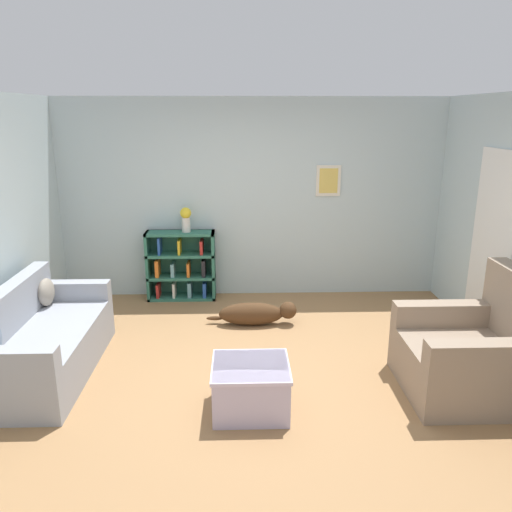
# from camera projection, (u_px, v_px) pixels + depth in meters

# --- Properties ---
(ground_plane) EXTENTS (14.00, 14.00, 0.00)m
(ground_plane) POSITION_uv_depth(u_px,v_px,m) (257.00, 373.00, 4.78)
(ground_plane) COLOR #997047
(wall_back) EXTENTS (5.60, 0.13, 2.60)m
(wall_back) POSITION_uv_depth(u_px,v_px,m) (252.00, 199.00, 6.58)
(wall_back) COLOR silver
(wall_back) RESTS_ON ground_plane
(couch) EXTENTS (0.81, 1.77, 0.85)m
(couch) POSITION_uv_depth(u_px,v_px,m) (41.00, 342.00, 4.70)
(couch) COLOR #9399A3
(couch) RESTS_ON ground_plane
(bookshelf) EXTENTS (0.89, 0.29, 0.91)m
(bookshelf) POSITION_uv_depth(u_px,v_px,m) (182.00, 266.00, 6.61)
(bookshelf) COLOR #2D6B56
(bookshelf) RESTS_ON ground_plane
(recliner_chair) EXTENTS (1.05, 1.02, 1.09)m
(recliner_chair) POSITION_uv_depth(u_px,v_px,m) (474.00, 354.00, 4.38)
(recliner_chair) COLOR gray
(recliner_chair) RESTS_ON ground_plane
(coffee_table) EXTENTS (0.64, 0.58, 0.41)m
(coffee_table) POSITION_uv_depth(u_px,v_px,m) (251.00, 386.00, 4.13)
(coffee_table) COLOR #BCB2D1
(coffee_table) RESTS_ON ground_plane
(dog) EXTENTS (1.06, 0.24, 0.28)m
(dog) POSITION_uv_depth(u_px,v_px,m) (256.00, 313.00, 5.83)
(dog) COLOR #472D19
(dog) RESTS_ON ground_plane
(vase) EXTENTS (0.14, 0.14, 0.32)m
(vase) POSITION_uv_depth(u_px,v_px,m) (186.00, 218.00, 6.41)
(vase) COLOR silver
(vase) RESTS_ON bookshelf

